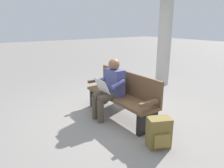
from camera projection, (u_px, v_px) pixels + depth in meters
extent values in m
plane|color=gray|center=(119.00, 116.00, 4.25)|extent=(40.00, 40.00, 0.00)
cube|color=brown|center=(120.00, 97.00, 4.13)|extent=(1.80, 0.48, 0.06)
cube|color=brown|center=(128.00, 83.00, 4.18)|extent=(1.80, 0.05, 0.45)
cube|color=brown|center=(150.00, 103.00, 3.42)|extent=(0.06, 0.48, 0.06)
cube|color=brown|center=(97.00, 80.00, 4.76)|extent=(0.06, 0.48, 0.06)
cube|color=black|center=(147.00, 122.00, 3.56)|extent=(0.08, 0.43, 0.39)
cube|color=black|center=(99.00, 96.00, 4.83)|extent=(0.08, 0.43, 0.39)
cube|color=#474C84|center=(115.00, 82.00, 4.10)|extent=(0.40, 0.22, 0.52)
sphere|color=brown|center=(114.00, 64.00, 3.99)|extent=(0.22, 0.22, 0.22)
cylinder|color=#4C4233|center=(109.00, 97.00, 3.97)|extent=(0.15, 0.42, 0.15)
cylinder|color=#4C4233|center=(103.00, 95.00, 4.13)|extent=(0.15, 0.42, 0.15)
cylinder|color=#4C4233|center=(101.00, 111.00, 3.94)|extent=(0.13, 0.13, 0.45)
cylinder|color=#4C4233|center=(95.00, 108.00, 4.09)|extent=(0.13, 0.13, 0.45)
cylinder|color=#474C84|center=(118.00, 85.00, 3.85)|extent=(0.09, 0.31, 0.18)
cylinder|color=#474C84|center=(104.00, 79.00, 4.22)|extent=(0.09, 0.31, 0.18)
cube|color=silver|center=(102.00, 86.00, 3.94)|extent=(0.40, 0.13, 0.27)
cube|color=brown|center=(159.00, 132.00, 3.15)|extent=(0.34, 0.40, 0.47)
cube|color=olive|center=(162.00, 141.00, 3.05)|extent=(0.13, 0.24, 0.21)
cylinder|color=#B2AFA8|center=(165.00, 32.00, 6.13)|extent=(0.40, 0.40, 3.15)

